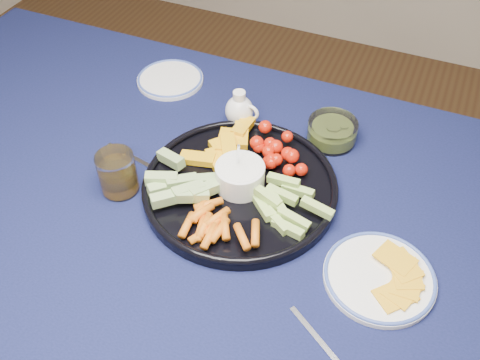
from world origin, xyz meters
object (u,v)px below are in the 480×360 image
at_px(juice_tumbler, 118,175).
at_px(side_plate_extra, 170,79).
at_px(creamer_pitcher, 240,111).
at_px(pickle_bowl, 332,132).
at_px(dining_table, 173,231).
at_px(crudite_platter, 239,184).
at_px(cheese_plate, 380,276).

height_order(juice_tumbler, side_plate_extra, juice_tumbler).
height_order(creamer_pitcher, pickle_bowl, creamer_pitcher).
height_order(dining_table, crudite_platter, crudite_platter).
xyz_separation_m(pickle_bowl, side_plate_extra, (-0.45, 0.06, -0.02)).
xyz_separation_m(creamer_pitcher, side_plate_extra, (-0.23, 0.09, -0.03)).
distance_m(dining_table, pickle_bowl, 0.42).
bearing_deg(side_plate_extra, crudite_platter, -42.37).
relative_size(crudite_platter, side_plate_extra, 2.36).
xyz_separation_m(pickle_bowl, cheese_plate, (0.19, -0.33, -0.01)).
bearing_deg(crudite_platter, dining_table, -143.21).
height_order(dining_table, juice_tumbler, juice_tumbler).
height_order(crudite_platter, juice_tumbler, crudite_platter).
bearing_deg(juice_tumbler, creamer_pitcher, 63.59).
xyz_separation_m(pickle_bowl, juice_tumbler, (-0.36, -0.32, 0.02)).
relative_size(cheese_plate, juice_tumbler, 2.19).
xyz_separation_m(cheese_plate, juice_tumbler, (-0.55, 0.01, 0.03)).
distance_m(pickle_bowl, juice_tumbler, 0.48).
bearing_deg(pickle_bowl, side_plate_extra, 172.65).
distance_m(creamer_pitcher, juice_tumbler, 0.33).
relative_size(dining_table, cheese_plate, 8.28).
xyz_separation_m(dining_table, juice_tumbler, (-0.11, -0.00, 0.13)).
xyz_separation_m(creamer_pitcher, pickle_bowl, (0.22, 0.03, -0.02)).
height_order(dining_table, creamer_pitcher, creamer_pitcher).
distance_m(cheese_plate, side_plate_extra, 0.74).
xyz_separation_m(dining_table, cheese_plate, (0.43, -0.01, 0.10)).
height_order(crudite_platter, pickle_bowl, crudite_platter).
bearing_deg(creamer_pitcher, pickle_bowl, 7.58).
bearing_deg(crudite_platter, creamer_pitcher, 112.66).
bearing_deg(crudite_platter, pickle_bowl, 60.69).
distance_m(cheese_plate, juice_tumbler, 0.55).
height_order(dining_table, pickle_bowl, pickle_bowl).
bearing_deg(cheese_plate, juice_tumbler, 178.96).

